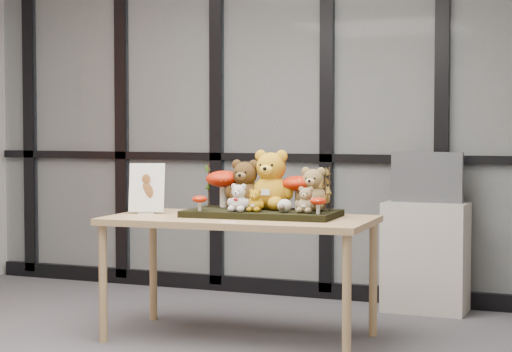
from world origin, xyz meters
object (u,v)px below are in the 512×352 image
at_px(plush_cream_hedgehog, 285,205).
at_px(mushroom_front_right, 318,205).
at_px(monitor, 427,177).
at_px(bear_pooh_yellow, 271,177).
at_px(bear_brown_medium, 245,182).
at_px(mushroom_back_right, 299,191).
at_px(bear_small_yellow, 255,199).
at_px(cabinet, 426,257).
at_px(diorama_tray, 262,213).
at_px(mushroom_back_left, 224,187).
at_px(sign_holder, 147,190).
at_px(bear_beige_small, 306,198).
at_px(bear_white_bow, 239,196).
at_px(display_table, 240,228).
at_px(mushroom_front_left, 200,202).
at_px(bear_tan_back, 313,187).

relative_size(plush_cream_hedgehog, mushroom_front_right, 0.81).
bearing_deg(monitor, bear_pooh_yellow, -122.27).
xyz_separation_m(bear_brown_medium, mushroom_back_right, (0.33, 0.05, -0.05)).
xyz_separation_m(bear_brown_medium, bear_small_yellow, (0.14, -0.17, -0.09)).
distance_m(mushroom_back_right, cabinet, 1.32).
bearing_deg(diorama_tray, mushroom_back_left, 156.79).
height_order(bear_small_yellow, sign_holder, sign_holder).
bearing_deg(bear_beige_small, bear_white_bow, -173.12).
bearing_deg(diorama_tray, monitor, 55.43).
bearing_deg(bear_brown_medium, plush_cream_hedgehog, -28.58).
xyz_separation_m(diorama_tray, mushroom_front_right, (0.39, -0.11, 0.07)).
distance_m(bear_beige_small, monitor, 1.36).
height_order(bear_brown_medium, mushroom_back_right, bear_brown_medium).
relative_size(display_table, mushroom_front_left, 16.12).
bearing_deg(cabinet, bear_brown_medium, -127.38).
relative_size(bear_beige_small, mushroom_front_left, 1.68).
height_order(mushroom_back_left, sign_holder, sign_holder).
relative_size(plush_cream_hedgehog, sign_holder, 0.28).
height_order(bear_brown_medium, mushroom_front_left, bear_brown_medium).
bearing_deg(bear_white_bow, bear_pooh_yellow, 60.40).
xyz_separation_m(mushroom_back_right, monitor, (0.54, 1.10, 0.04)).
bearing_deg(bear_pooh_yellow, bear_white_bow, -119.60).
relative_size(bear_brown_medium, cabinet, 0.44).
bearing_deg(mushroom_front_left, bear_pooh_yellow, 38.68).
xyz_separation_m(bear_beige_small, cabinet, (0.43, 1.27, -0.49)).
distance_m(sign_holder, monitor, 1.97).
relative_size(mushroom_front_right, cabinet, 0.14).
bearing_deg(monitor, mushroom_back_right, -116.14).
distance_m(bear_beige_small, sign_holder, 1.04).
relative_size(diorama_tray, mushroom_front_left, 9.01).
bearing_deg(cabinet, bear_small_yellow, -119.15).
distance_m(bear_white_bow, mushroom_back_right, 0.38).
bearing_deg(bear_tan_back, bear_pooh_yellow, 177.74).
distance_m(bear_tan_back, cabinet, 1.31).
height_order(bear_pooh_yellow, monitor, bear_pooh_yellow).
bearing_deg(bear_brown_medium, bear_white_bow, -80.99).
height_order(bear_brown_medium, bear_tan_back, bear_brown_medium).
height_order(mushroom_back_right, mushroom_front_left, mushroom_back_right).
height_order(diorama_tray, mushroom_back_left, mushroom_back_left).
relative_size(bear_pooh_yellow, sign_holder, 1.27).
relative_size(bear_pooh_yellow, bear_beige_small, 2.34).
xyz_separation_m(diorama_tray, bear_small_yellow, (0.00, -0.11, 0.09)).
bearing_deg(cabinet, mushroom_back_left, -133.46).
xyz_separation_m(bear_pooh_yellow, bear_beige_small, (0.28, -0.16, -0.11)).
relative_size(bear_white_bow, monitor, 0.37).
distance_m(bear_beige_small, cabinet, 1.42).
distance_m(plush_cream_hedgehog, mushroom_back_left, 0.52).
relative_size(bear_white_bow, mushroom_back_right, 0.80).
bearing_deg(mushroom_front_left, cabinet, 52.63).
bearing_deg(diorama_tray, bear_pooh_yellow, 72.36).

